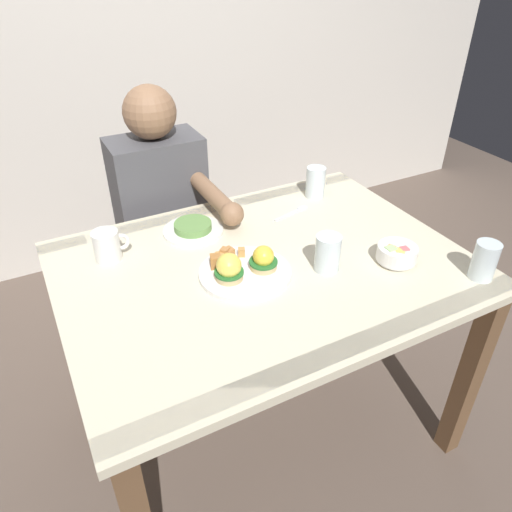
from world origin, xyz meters
The scene contains 12 objects.
ground_plane centered at (0.00, 0.00, 0.00)m, with size 6.00×6.00×0.00m, color brown.
back_wall centered at (0.00, 1.50, 1.30)m, with size 4.80×0.10×2.60m, color silver.
dining_table centered at (0.00, 0.00, 0.63)m, with size 1.20×0.90×0.74m.
eggs_benedict_plate centered at (-0.08, -0.02, 0.77)m, with size 0.27×0.27×0.09m.
fruit_bowl centered at (0.36, -0.17, 0.77)m, with size 0.12×0.12×0.06m.
coffee_mug centered at (-0.41, 0.25, 0.79)m, with size 0.11×0.08×0.09m.
fork centered at (0.24, 0.23, 0.74)m, with size 0.15×0.06×0.00m.
water_glass_near centered at (0.52, -0.35, 0.79)m, with size 0.07×0.07×0.11m.
water_glass_far centered at (0.15, -0.11, 0.79)m, with size 0.08×0.08×0.11m.
water_glass_extra centered at (0.38, 0.31, 0.79)m, with size 0.07×0.07×0.12m.
side_plate centered at (-0.12, 0.28, 0.75)m, with size 0.20×0.20×0.04m.
diner_person centered at (-0.12, 0.60, 0.65)m, with size 0.34×0.54×1.14m.
Camera 1 is at (-0.58, -1.05, 1.57)m, focal length 33.99 mm.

